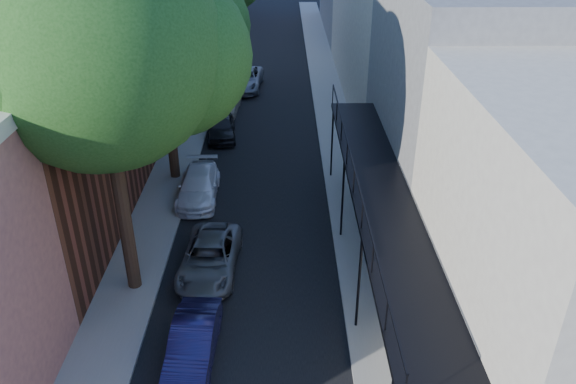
{
  "coord_description": "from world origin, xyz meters",
  "views": [
    {
      "loc": [
        1.14,
        -4.91,
        11.72
      ],
      "look_at": [
        1.29,
        11.47,
        2.8
      ],
      "focal_mm": 35.0,
      "sensor_mm": 36.0,
      "label": 1
    }
  ],
  "objects_px": {
    "parked_car_b": "(193,342)",
    "parked_car_g": "(245,79)",
    "parked_car_f": "(228,103)",
    "parked_car_c": "(210,257)",
    "oak_near": "(116,49)",
    "parked_car_d": "(198,186)",
    "oak_mid": "(170,19)",
    "parked_car_e": "(221,127)"
  },
  "relations": [
    {
      "from": "parked_car_f",
      "to": "parked_car_g",
      "type": "xyz_separation_m",
      "value": [
        0.72,
        4.38,
        0.08
      ]
    },
    {
      "from": "oak_mid",
      "to": "parked_car_g",
      "type": "height_order",
      "value": "oak_mid"
    },
    {
      "from": "parked_car_g",
      "to": "oak_mid",
      "type": "bearing_deg",
      "value": -95.19
    },
    {
      "from": "parked_car_b",
      "to": "parked_car_d",
      "type": "relative_size",
      "value": 0.86
    },
    {
      "from": "oak_mid",
      "to": "parked_car_g",
      "type": "distance_m",
      "value": 14.39
    },
    {
      "from": "oak_near",
      "to": "parked_car_c",
      "type": "bearing_deg",
      "value": 18.38
    },
    {
      "from": "oak_near",
      "to": "parked_car_d",
      "type": "bearing_deg",
      "value": 81.38
    },
    {
      "from": "parked_car_e",
      "to": "parked_car_g",
      "type": "xyz_separation_m",
      "value": [
        0.74,
        8.18,
        0.05
      ]
    },
    {
      "from": "parked_car_b",
      "to": "parked_car_g",
      "type": "xyz_separation_m",
      "value": [
        0.0,
        24.12,
        0.09
      ]
    },
    {
      "from": "parked_car_b",
      "to": "parked_car_e",
      "type": "distance_m",
      "value": 15.96
    },
    {
      "from": "parked_car_e",
      "to": "parked_car_f",
      "type": "distance_m",
      "value": 3.8
    },
    {
      "from": "parked_car_d",
      "to": "parked_car_e",
      "type": "distance_m",
      "value": 6.64
    },
    {
      "from": "oak_near",
      "to": "oak_mid",
      "type": "xyz_separation_m",
      "value": [
        -0.05,
        7.97,
        -0.82
      ]
    },
    {
      "from": "parked_car_b",
      "to": "parked_car_d",
      "type": "bearing_deg",
      "value": 98.67
    },
    {
      "from": "parked_car_e",
      "to": "parked_car_g",
      "type": "height_order",
      "value": "parked_car_g"
    },
    {
      "from": "parked_car_c",
      "to": "parked_car_g",
      "type": "bearing_deg",
      "value": 92.64
    },
    {
      "from": "oak_mid",
      "to": "parked_car_c",
      "type": "xyz_separation_m",
      "value": [
        2.02,
        -7.32,
        -6.49
      ]
    },
    {
      "from": "oak_near",
      "to": "parked_car_e",
      "type": "xyz_separation_m",
      "value": [
        1.22,
        12.51,
        -7.27
      ]
    },
    {
      "from": "parked_car_c",
      "to": "parked_car_f",
      "type": "bearing_deg",
      "value": 95.28
    },
    {
      "from": "oak_near",
      "to": "parked_car_f",
      "type": "height_order",
      "value": "oak_near"
    },
    {
      "from": "parked_car_b",
      "to": "oak_near",
      "type": "bearing_deg",
      "value": 121.89
    },
    {
      "from": "oak_mid",
      "to": "parked_car_d",
      "type": "relative_size",
      "value": 2.56
    },
    {
      "from": "oak_near",
      "to": "oak_mid",
      "type": "bearing_deg",
      "value": 90.37
    },
    {
      "from": "oak_mid",
      "to": "parked_car_g",
      "type": "relative_size",
      "value": 2.17
    },
    {
      "from": "parked_car_b",
      "to": "parked_car_f",
      "type": "height_order",
      "value": "parked_car_f"
    },
    {
      "from": "parked_car_e",
      "to": "parked_car_f",
      "type": "relative_size",
      "value": 1.03
    },
    {
      "from": "parked_car_f",
      "to": "parked_car_g",
      "type": "distance_m",
      "value": 4.44
    },
    {
      "from": "parked_car_b",
      "to": "parked_car_g",
      "type": "bearing_deg",
      "value": 92.07
    },
    {
      "from": "oak_near",
      "to": "parked_car_d",
      "type": "height_order",
      "value": "oak_near"
    },
    {
      "from": "oak_mid",
      "to": "parked_car_f",
      "type": "height_order",
      "value": "oak_mid"
    },
    {
      "from": "oak_mid",
      "to": "oak_near",
      "type": "bearing_deg",
      "value": -89.63
    },
    {
      "from": "parked_car_c",
      "to": "parked_car_e",
      "type": "height_order",
      "value": "parked_car_e"
    },
    {
      "from": "parked_car_g",
      "to": "parked_car_d",
      "type": "bearing_deg",
      "value": -90.33
    },
    {
      "from": "parked_car_c",
      "to": "parked_car_f",
      "type": "height_order",
      "value": "parked_car_f"
    },
    {
      "from": "parked_car_b",
      "to": "parked_car_f",
      "type": "xyz_separation_m",
      "value": [
        -0.72,
        19.75,
        0.0
      ]
    },
    {
      "from": "parked_car_b",
      "to": "oak_mid",
      "type": "bearing_deg",
      "value": 102.11
    },
    {
      "from": "parked_car_e",
      "to": "parked_car_f",
      "type": "bearing_deg",
      "value": 83.77
    },
    {
      "from": "oak_near",
      "to": "parked_car_f",
      "type": "distance_m",
      "value": 17.92
    },
    {
      "from": "oak_near",
      "to": "parked_car_f",
      "type": "bearing_deg",
      "value": 85.64
    },
    {
      "from": "oak_mid",
      "to": "parked_car_g",
      "type": "bearing_deg",
      "value": 80.99
    },
    {
      "from": "parked_car_b",
      "to": "parked_car_e",
      "type": "xyz_separation_m",
      "value": [
        -0.74,
        15.94,
        0.04
      ]
    },
    {
      "from": "oak_mid",
      "to": "parked_car_e",
      "type": "xyz_separation_m",
      "value": [
        1.28,
        4.54,
        -6.45
      ]
    }
  ]
}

